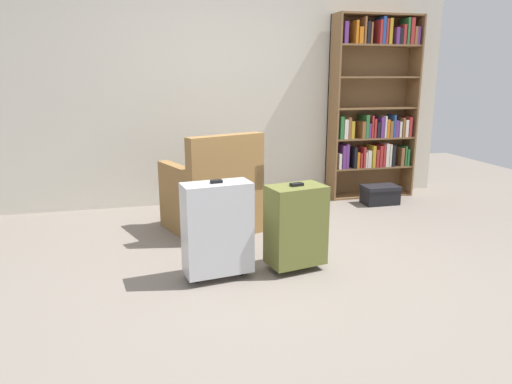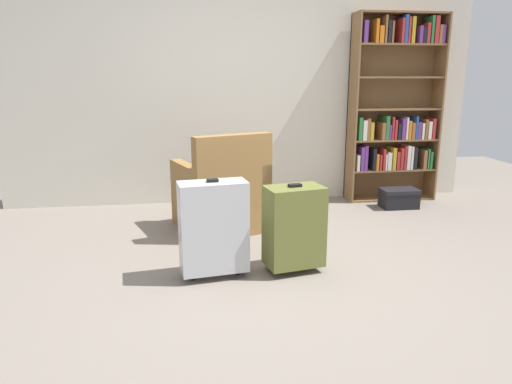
% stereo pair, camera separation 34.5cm
% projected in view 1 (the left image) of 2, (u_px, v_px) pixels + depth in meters
% --- Properties ---
extents(ground_plane, '(8.97, 8.97, 0.00)m').
position_uv_depth(ground_plane, '(284.00, 280.00, 3.27)').
color(ground_plane, slate).
extents(back_wall, '(5.12, 0.10, 2.60)m').
position_uv_depth(back_wall, '(224.00, 83.00, 5.05)').
color(back_wall, beige).
rests_on(back_wall, ground).
extents(bookshelf, '(0.99, 0.29, 2.02)m').
position_uv_depth(bookshelf, '(373.00, 108.00, 5.33)').
color(bookshelf, brown).
rests_on(bookshelf, ground).
extents(armchair, '(0.90, 0.90, 0.90)m').
position_uv_depth(armchair, '(213.00, 197.00, 4.25)').
color(armchair, olive).
rests_on(armchair, ground).
extents(mug, '(0.12, 0.08, 0.10)m').
position_uv_depth(mug, '(272.00, 219.00, 4.49)').
color(mug, red).
rests_on(mug, ground).
extents(storage_box, '(0.39, 0.24, 0.20)m').
position_uv_depth(storage_box, '(380.00, 194.00, 5.17)').
color(storage_box, black).
rests_on(storage_box, ground).
extents(suitcase_silver, '(0.49, 0.28, 0.71)m').
position_uv_depth(suitcase_silver, '(217.00, 228.00, 3.22)').
color(suitcase_silver, '#B7BABF').
rests_on(suitcase_silver, ground).
extents(suitcase_olive, '(0.44, 0.33, 0.65)m').
position_uv_depth(suitcase_olive, '(296.00, 225.00, 3.38)').
color(suitcase_olive, brown).
rests_on(suitcase_olive, ground).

